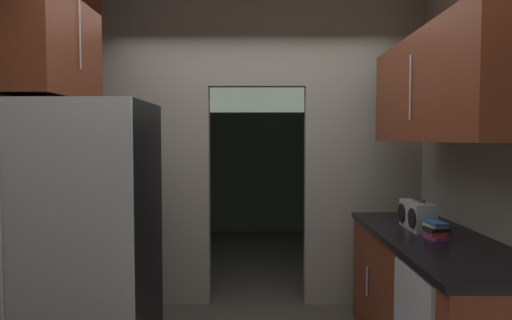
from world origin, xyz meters
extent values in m
cube|color=#9E998C|center=(-0.98, 1.45, 1.42)|extent=(1.09, 0.12, 2.84)
cube|color=#9E998C|center=(0.99, 1.45, 1.42)|extent=(1.07, 0.12, 2.84)
cube|color=#9E998C|center=(0.01, 1.45, 2.44)|extent=(0.89, 0.12, 0.80)
cube|color=slate|center=(0.00, 4.71, 1.42)|extent=(3.06, 0.10, 2.84)
cube|color=slate|center=(-1.48, 3.08, 1.42)|extent=(0.10, 3.27, 2.84)
cube|color=slate|center=(1.48, 3.08, 1.42)|extent=(0.10, 3.27, 2.84)
cube|color=black|center=(-1.10, 0.21, 0.90)|extent=(0.82, 0.73, 1.80)
cube|color=#B7BABC|center=(-1.10, -0.17, 0.90)|extent=(0.82, 0.03, 1.80)
cylinder|color=#B7BABC|center=(-1.45, -0.20, 0.99)|extent=(0.02, 0.02, 0.99)
cube|color=maroon|center=(1.19, 0.18, 0.44)|extent=(0.65, 1.95, 0.88)
cube|color=black|center=(1.19, 0.18, 0.90)|extent=(0.69, 1.95, 0.04)
cylinder|color=#B7BABC|center=(0.85, 0.61, 0.48)|extent=(0.01, 0.01, 0.22)
cube|color=maroon|center=(1.19, 0.18, 1.89)|extent=(0.34, 1.76, 0.70)
cylinder|color=#B7BABC|center=(1.00, 0.18, 1.89)|extent=(0.01, 0.01, 0.42)
cube|color=maroon|center=(-1.35, 0.29, 2.32)|extent=(0.34, 0.90, 0.99)
cylinder|color=#B7BABC|center=(-1.17, 0.29, 2.32)|extent=(0.01, 0.01, 0.59)
cube|color=#B2B2B7|center=(1.16, 0.43, 1.01)|extent=(0.14, 0.37, 0.20)
cylinder|color=#262626|center=(1.16, 0.43, 1.13)|extent=(0.02, 0.26, 0.02)
cylinder|color=black|center=(1.08, 0.32, 1.01)|extent=(0.01, 0.14, 0.14)
cylinder|color=black|center=(1.08, 0.54, 1.01)|extent=(0.01, 0.14, 0.14)
cube|color=#8C3893|center=(1.17, 0.12, 0.93)|extent=(0.13, 0.16, 0.02)
cube|color=red|center=(1.17, 0.12, 0.95)|extent=(0.10, 0.12, 0.03)
cube|color=black|center=(1.17, 0.13, 0.98)|extent=(0.14, 0.14, 0.03)
cube|color=beige|center=(1.16, 0.13, 1.00)|extent=(0.11, 0.17, 0.01)
cube|color=#2D609E|center=(1.16, 0.12, 1.02)|extent=(0.10, 0.16, 0.02)
camera|label=1|loc=(0.03, -2.69, 1.55)|focal=31.02mm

